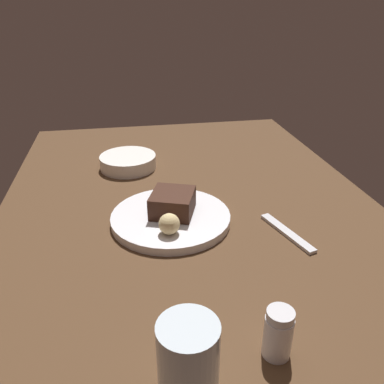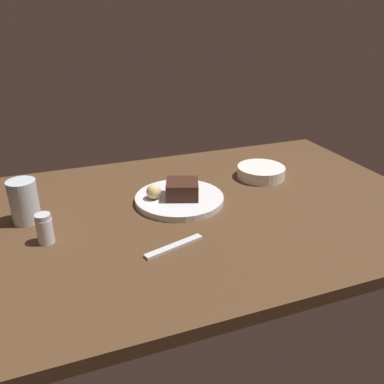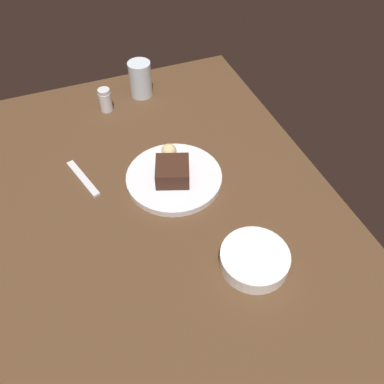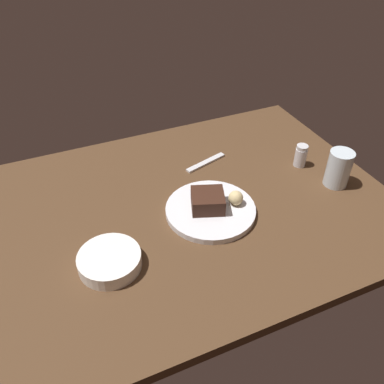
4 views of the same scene
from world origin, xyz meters
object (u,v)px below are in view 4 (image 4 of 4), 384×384
chocolate_cake_slice (208,201)px  dessert_spoon (206,163)px  dessert_plate (211,210)px  salt_shaker (301,156)px  water_glass (339,168)px  side_bowl (110,261)px  bread_roll (236,198)px

chocolate_cake_slice → dessert_spoon: size_ratio=0.58×
dessert_plate → dessert_spoon: (8.83, 21.91, -0.51)cm
salt_shaker → water_glass: size_ratio=0.65×
side_bowl → salt_shaker: bearing=14.4°
salt_shaker → dessert_spoon: size_ratio=0.48×
chocolate_cake_slice → salt_shaker: size_ratio=1.20×
chocolate_cake_slice → side_bowl: size_ratio=0.58×
dessert_plate → salt_shaker: size_ratio=3.40×
bread_roll → salt_shaker: salt_shaker is taller
bread_roll → water_glass: size_ratio=0.37×
chocolate_cake_slice → dessert_spoon: chocolate_cake_slice is taller
dessert_plate → bread_roll: bread_roll is taller
water_glass → side_bowl: (-69.78, -4.55, -3.75)cm
dessert_plate → bread_roll: bearing=-9.2°
salt_shaker → water_glass: 13.15cm
chocolate_cake_slice → side_bowl: (-29.33, -8.23, -2.23)cm
dessert_plate → salt_shaker: 36.98cm
salt_shaker → water_glass: bearing=-71.8°
dessert_spoon → salt_shaker: bearing=-41.7°
bread_roll → chocolate_cake_slice: bearing=167.6°
dessert_plate → side_bowl: 30.99cm
water_glass → side_bowl: 70.03cm
chocolate_cake_slice → dessert_spoon: (9.51, 21.35, -3.67)cm
chocolate_cake_slice → bread_roll: (7.66, -1.69, -0.27)cm
salt_shaker → side_bowl: bearing=-165.6°
side_bowl → dessert_spoon: 48.84cm
water_glass → dessert_plate: bearing=175.5°
salt_shaker → bread_roll: bearing=-160.2°
dessert_plate → bread_roll: size_ratio=6.08×
water_glass → dessert_spoon: bearing=141.0°
dessert_plate → water_glass: bearing=-4.5°
dessert_plate → dessert_spoon: 23.63cm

